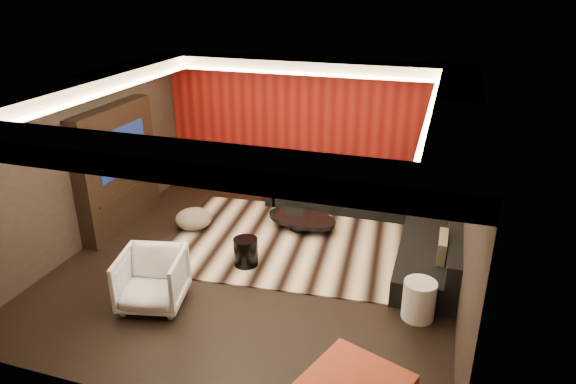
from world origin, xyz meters
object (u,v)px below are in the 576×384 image
(armchair, at_px, (152,280))
(coffee_table, at_px, (302,222))
(sectional_sofa, at_px, (386,216))
(drum_stool, at_px, (246,252))
(white_side_table, at_px, (419,300))

(armchair, bearing_deg, coffee_table, 52.35)
(coffee_table, bearing_deg, sectional_sofa, 17.41)
(coffee_table, xyz_separation_m, drum_stool, (-0.49, -1.48, 0.12))
(white_side_table, xyz_separation_m, sectional_sofa, (-0.77, 2.47, -0.01))
(white_side_table, xyz_separation_m, armchair, (-3.51, -0.80, 0.12))
(drum_stool, bearing_deg, coffee_table, 71.90)
(drum_stool, distance_m, sectional_sofa, 2.72)
(armchair, height_order, sectional_sofa, armchair)
(armchair, relative_size, sectional_sofa, 0.24)
(sectional_sofa, bearing_deg, drum_stool, -134.73)
(coffee_table, xyz_separation_m, armchair, (-1.32, -2.83, 0.27))
(white_side_table, relative_size, armchair, 0.62)
(coffee_table, relative_size, armchair, 1.48)
(white_side_table, bearing_deg, armchair, -167.09)
(coffee_table, xyz_separation_m, white_side_table, (2.20, -2.02, 0.14))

